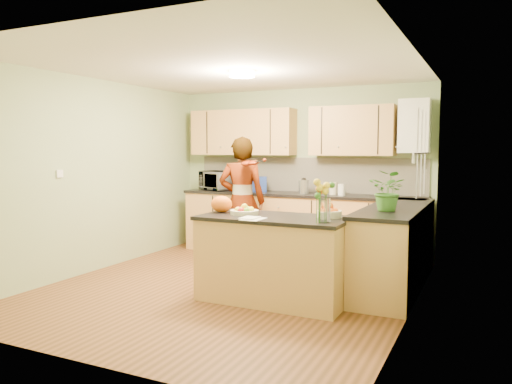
% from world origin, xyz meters
% --- Properties ---
extents(floor, '(4.50, 4.50, 0.00)m').
position_xyz_m(floor, '(0.00, 0.00, 0.00)').
color(floor, '#573518').
rests_on(floor, ground).
extents(ceiling, '(4.00, 4.50, 0.02)m').
position_xyz_m(ceiling, '(0.00, 0.00, 2.50)').
color(ceiling, silver).
rests_on(ceiling, wall_back).
extents(wall_back, '(4.00, 0.02, 2.50)m').
position_xyz_m(wall_back, '(0.00, 2.25, 1.25)').
color(wall_back, '#95A878').
rests_on(wall_back, floor).
extents(wall_front, '(4.00, 0.02, 2.50)m').
position_xyz_m(wall_front, '(0.00, -2.25, 1.25)').
color(wall_front, '#95A878').
rests_on(wall_front, floor).
extents(wall_left, '(0.02, 4.50, 2.50)m').
position_xyz_m(wall_left, '(-2.00, 0.00, 1.25)').
color(wall_left, '#95A878').
rests_on(wall_left, floor).
extents(wall_right, '(0.02, 4.50, 2.50)m').
position_xyz_m(wall_right, '(2.00, 0.00, 1.25)').
color(wall_right, '#95A878').
rests_on(wall_right, floor).
extents(back_counter, '(3.64, 0.62, 0.94)m').
position_xyz_m(back_counter, '(0.10, 1.95, 0.47)').
color(back_counter, tan).
rests_on(back_counter, floor).
extents(right_counter, '(0.62, 2.24, 0.94)m').
position_xyz_m(right_counter, '(1.70, 0.85, 0.47)').
color(right_counter, tan).
rests_on(right_counter, floor).
extents(splashback, '(3.60, 0.02, 0.52)m').
position_xyz_m(splashback, '(0.10, 2.23, 1.20)').
color(splashback, beige).
rests_on(splashback, back_counter).
extents(upper_cabinets, '(3.20, 0.34, 0.70)m').
position_xyz_m(upper_cabinets, '(-0.18, 2.08, 1.85)').
color(upper_cabinets, tan).
rests_on(upper_cabinets, wall_back).
extents(boiler, '(0.40, 0.30, 0.86)m').
position_xyz_m(boiler, '(1.70, 2.09, 1.90)').
color(boiler, white).
rests_on(boiler, wall_back).
extents(window_right, '(0.01, 1.30, 1.05)m').
position_xyz_m(window_right, '(1.99, 0.60, 1.55)').
color(window_right, white).
rests_on(window_right, wall_right).
extents(light_switch, '(0.02, 0.09, 0.09)m').
position_xyz_m(light_switch, '(-1.99, -0.60, 1.30)').
color(light_switch, white).
rests_on(light_switch, wall_left).
extents(ceiling_lamp, '(0.30, 0.30, 0.07)m').
position_xyz_m(ceiling_lamp, '(0.00, 0.30, 2.46)').
color(ceiling_lamp, '#FFEABF').
rests_on(ceiling_lamp, ceiling).
extents(peninsula_island, '(1.56, 0.80, 0.89)m').
position_xyz_m(peninsula_island, '(0.64, -0.21, 0.45)').
color(peninsula_island, tan).
rests_on(peninsula_island, floor).
extents(fruit_dish, '(0.31, 0.31, 0.11)m').
position_xyz_m(fruit_dish, '(0.29, -0.21, 0.94)').
color(fruit_dish, beige).
rests_on(fruit_dish, peninsula_island).
extents(orange_bowl, '(0.25, 0.25, 0.15)m').
position_xyz_m(orange_bowl, '(1.19, -0.06, 0.96)').
color(orange_bowl, beige).
rests_on(orange_bowl, peninsula_island).
extents(flower_vase, '(0.28, 0.28, 0.51)m').
position_xyz_m(flower_vase, '(1.24, -0.39, 1.23)').
color(flower_vase, silver).
rests_on(flower_vase, peninsula_island).
extents(orange_bag, '(0.30, 0.28, 0.18)m').
position_xyz_m(orange_bag, '(-0.02, -0.16, 0.99)').
color(orange_bag, orange).
rests_on(orange_bag, peninsula_island).
extents(papers, '(0.19, 0.26, 0.01)m').
position_xyz_m(papers, '(0.54, -0.51, 0.90)').
color(papers, white).
rests_on(papers, peninsula_island).
extents(violinist, '(0.74, 0.59, 1.76)m').
position_xyz_m(violinist, '(-0.41, 1.10, 0.88)').
color(violinist, '#ECB890').
rests_on(violinist, floor).
extents(violin, '(0.63, 0.54, 0.16)m').
position_xyz_m(violin, '(-0.21, 0.88, 1.41)').
color(violin, '#510A05').
rests_on(violin, violinist).
extents(microwave, '(0.64, 0.55, 0.30)m').
position_xyz_m(microwave, '(-1.28, 1.93, 1.09)').
color(microwave, white).
rests_on(microwave, back_counter).
extents(blue_box, '(0.35, 0.31, 0.23)m').
position_xyz_m(blue_box, '(-0.57, 1.92, 1.05)').
color(blue_box, navy).
rests_on(blue_box, back_counter).
extents(kettle, '(0.14, 0.14, 0.27)m').
position_xyz_m(kettle, '(0.18, 1.94, 1.05)').
color(kettle, silver).
rests_on(kettle, back_counter).
extents(jar_cream, '(0.15, 0.15, 0.18)m').
position_xyz_m(jar_cream, '(0.62, 1.97, 1.03)').
color(jar_cream, beige).
rests_on(jar_cream, back_counter).
extents(jar_white, '(0.13, 0.13, 0.16)m').
position_xyz_m(jar_white, '(0.76, 1.89, 1.02)').
color(jar_white, white).
rests_on(jar_white, back_counter).
extents(potted_plant, '(0.47, 0.43, 0.43)m').
position_xyz_m(potted_plant, '(1.70, 0.36, 1.16)').
color(potted_plant, '#336C24').
rests_on(potted_plant, right_counter).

